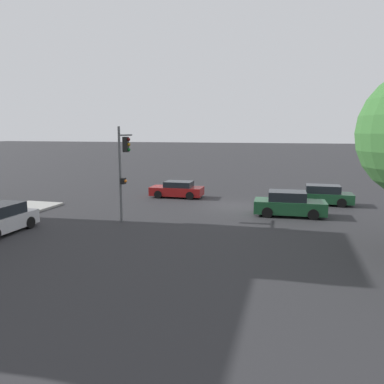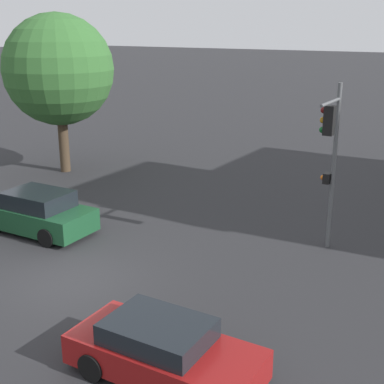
% 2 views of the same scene
% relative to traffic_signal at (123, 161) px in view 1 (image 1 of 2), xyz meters
% --- Properties ---
extents(ground_plane, '(300.00, 300.00, 0.00)m').
position_rel_traffic_signal_xyz_m(ground_plane, '(-5.65, -6.04, -3.55)').
color(ground_plane, '#28282B').
extents(traffic_signal, '(0.59, 2.01, 5.53)m').
position_rel_traffic_signal_xyz_m(traffic_signal, '(0.00, 0.00, 0.00)').
color(traffic_signal, '#515456').
rests_on(traffic_signal, ground_plane).
extents(crossing_car_0, '(4.21, 2.01, 1.30)m').
position_rel_traffic_signal_xyz_m(crossing_car_0, '(-0.69, -8.31, -2.93)').
color(crossing_car_0, maroon).
rests_on(crossing_car_0, ground_plane).
extents(crossing_car_1, '(4.43, 2.15, 1.55)m').
position_rel_traffic_signal_xyz_m(crossing_car_1, '(-9.44, -3.76, -2.82)').
color(crossing_car_1, '#194728').
rests_on(crossing_car_1, ground_plane).
extents(crossing_car_2, '(4.52, 1.83, 1.42)m').
position_rel_traffic_signal_xyz_m(crossing_car_2, '(-11.62, -8.14, -2.88)').
color(crossing_car_2, '#194728').
rests_on(crossing_car_2, ground_plane).
extents(parked_car_0, '(1.90, 4.08, 1.52)m').
position_rel_traffic_signal_xyz_m(parked_car_0, '(5.03, 4.36, -2.84)').
color(parked_car_0, '#B7B7BC').
rests_on(parked_car_0, ground_plane).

